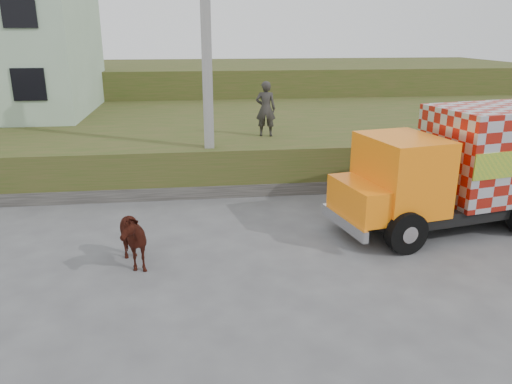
{
  "coord_description": "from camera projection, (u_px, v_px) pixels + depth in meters",
  "views": [
    {
      "loc": [
        -1.5,
        -10.87,
        5.01
      ],
      "look_at": [
        -0.04,
        0.49,
        1.3
      ],
      "focal_mm": 35.0,
      "sensor_mm": 36.0,
      "label": 1
    }
  ],
  "objects": [
    {
      "name": "ground",
      "position": [
        260.0,
        249.0,
        11.98
      ],
      "size": [
        120.0,
        120.0,
        0.0
      ],
      "primitive_type": "plane",
      "color": "#474749",
      "rests_on": "ground"
    },
    {
      "name": "embankment",
      "position": [
        229.0,
        136.0,
        21.18
      ],
      "size": [
        40.0,
        12.0,
        1.5
      ],
      "primitive_type": "cube",
      "color": "#324617",
      "rests_on": "ground"
    },
    {
      "name": "embankment_far",
      "position": [
        214.0,
        88.0,
        32.27
      ],
      "size": [
        40.0,
        12.0,
        3.0
      ],
      "primitive_type": "cube",
      "color": "#324617",
      "rests_on": "ground"
    },
    {
      "name": "retaining_strip",
      "position": [
        179.0,
        192.0,
        15.64
      ],
      "size": [
        16.0,
        0.5,
        0.4
      ],
      "primitive_type": "cube",
      "color": "#595651",
      "rests_on": "ground"
    },
    {
      "name": "utility_pole",
      "position": [
        207.0,
        63.0,
        14.94
      ],
      "size": [
        1.2,
        0.3,
        8.0
      ],
      "color": "gray",
      "rests_on": "ground"
    },
    {
      "name": "cargo_truck",
      "position": [
        478.0,
        165.0,
        13.15
      ],
      "size": [
        7.36,
        3.62,
        3.15
      ],
      "rotation": [
        0.0,
        0.0,
        0.2
      ],
      "color": "black",
      "rests_on": "ground"
    },
    {
      "name": "cow",
      "position": [
        127.0,
        237.0,
        10.99
      ],
      "size": [
        1.31,
        1.74,
        1.34
      ],
      "primitive_type": "imported",
      "rotation": [
        0.0,
        0.0,
        0.42
      ],
      "color": "black",
      "rests_on": "ground"
    },
    {
      "name": "pedestrian",
      "position": [
        266.0,
        109.0,
        17.18
      ],
      "size": [
        0.76,
        0.57,
        1.89
      ],
      "primitive_type": "imported",
      "rotation": [
        0.0,
        0.0,
        2.95
      ],
      "color": "#312E2B",
      "rests_on": "embankment"
    }
  ]
}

